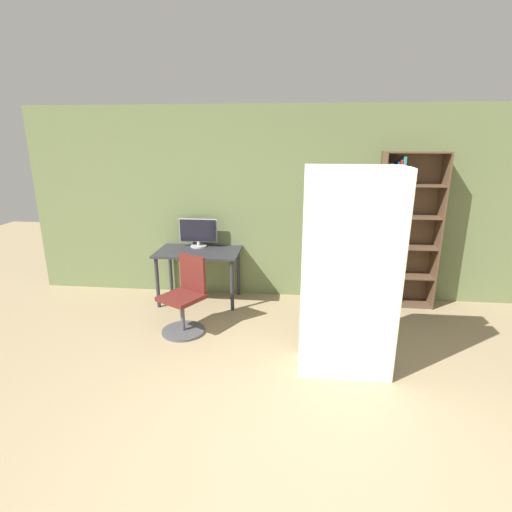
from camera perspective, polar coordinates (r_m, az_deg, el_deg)
name	(u,v)px	position (r m, az deg, el deg)	size (l,w,h in m)	color
ground_plane	(303,481)	(3.17, 6.67, -29.31)	(16.00, 16.00, 0.00)	#9E8966
wall_back	(304,205)	(5.70, 6.89, 7.21)	(8.00, 0.06, 2.70)	#6B7A4C
desk	(199,258)	(5.66, -8.19, -0.23)	(1.15, 0.70, 0.75)	#2D2D33
monitor	(198,232)	(5.79, -8.26, 3.36)	(0.55, 0.23, 0.41)	#B7B7BC
office_chair	(185,302)	(4.88, -10.07, -6.49)	(0.60, 0.60, 0.93)	#4C4C51
bookshelf	(399,233)	(5.77, 19.75, 3.05)	(0.79, 0.34, 2.10)	brown
mattress_near	(351,279)	(3.78, 13.46, -3.27)	(0.90, 0.25, 2.03)	silver
mattress_far	(348,270)	(4.03, 13.00, -1.99)	(0.90, 0.22, 2.03)	silver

